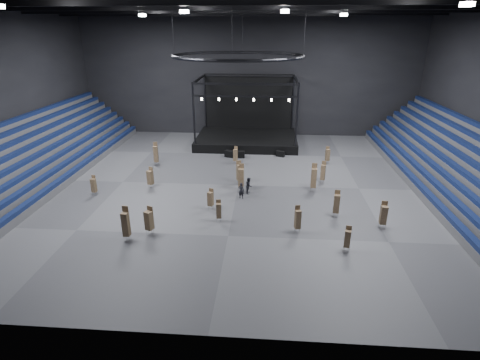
# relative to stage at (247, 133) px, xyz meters

# --- Properties ---
(floor) EXTENTS (50.00, 50.00, 0.00)m
(floor) POSITION_rel_stage_xyz_m (-0.00, -16.24, -1.45)
(floor) COLOR #4D4D50
(floor) RESTS_ON ground
(wall_back) EXTENTS (50.00, 0.20, 18.00)m
(wall_back) POSITION_rel_stage_xyz_m (-0.00, 4.76, 7.55)
(wall_back) COLOR black
(wall_back) RESTS_ON ground
(wall_front) EXTENTS (50.00, 0.20, 18.00)m
(wall_front) POSITION_rel_stage_xyz_m (-0.00, -37.24, 7.55)
(wall_front) COLOR black
(wall_front) RESTS_ON ground
(bleachers_left) EXTENTS (7.20, 40.00, 6.40)m
(bleachers_left) POSITION_rel_stage_xyz_m (-22.94, -16.24, 0.28)
(bleachers_left) COLOR #505053
(bleachers_left) RESTS_ON floor
(bleachers_right) EXTENTS (7.20, 40.00, 6.40)m
(bleachers_right) POSITION_rel_stage_xyz_m (22.94, -16.24, 0.28)
(bleachers_right) COLOR #505053
(bleachers_right) RESTS_ON floor
(stage) EXTENTS (14.00, 10.00, 9.20)m
(stage) POSITION_rel_stage_xyz_m (0.00, 0.00, 0.00)
(stage) COLOR black
(stage) RESTS_ON floor
(truss_ring) EXTENTS (12.30, 12.30, 5.15)m
(truss_ring) POSITION_rel_stage_xyz_m (-0.00, -16.24, 11.55)
(truss_ring) COLOR black
(truss_ring) RESTS_ON ceiling
(roof_girders) EXTENTS (49.00, 30.35, 0.70)m
(roof_girders) POSITION_rel_stage_xyz_m (-0.00, -16.24, 15.75)
(roof_girders) COLOR black
(roof_girders) RESTS_ON ceiling
(floodlights) EXTENTS (28.60, 16.60, 0.25)m
(floodlights) POSITION_rel_stage_xyz_m (-0.00, -20.24, 15.15)
(floodlights) COLOR white
(floodlights) RESTS_ON roof_girders
(flight_case_left) EXTENTS (1.40, 1.05, 0.83)m
(flight_case_left) POSITION_rel_stage_xyz_m (-1.83, -6.93, -1.03)
(flight_case_left) COLOR black
(flight_case_left) RESTS_ON floor
(flight_case_mid) EXTENTS (1.32, 0.69, 0.86)m
(flight_case_mid) POSITION_rel_stage_xyz_m (-0.56, -7.08, -1.02)
(flight_case_mid) COLOR black
(flight_case_mid) RESTS_ON floor
(flight_case_right) EXTENTS (1.21, 0.92, 0.72)m
(flight_case_right) POSITION_rel_stage_xyz_m (4.69, -6.23, -1.09)
(flight_case_right) COLOR black
(flight_case_right) RESTS_ON floor
(chair_stack_0) EXTENTS (0.54, 0.54, 2.34)m
(chair_stack_0) POSITION_rel_stage_xyz_m (5.51, -25.69, -0.25)
(chair_stack_0) COLOR silver
(chair_stack_0) RESTS_ON floor
(chair_stack_1) EXTENTS (0.71, 0.71, 2.54)m
(chair_stack_1) POSITION_rel_stage_xyz_m (0.07, -15.81, -0.11)
(chair_stack_1) COLOR silver
(chair_stack_1) RESTS_ON floor
(chair_stack_2) EXTENTS (0.53, 0.53, 2.86)m
(chair_stack_2) POSITION_rel_stage_xyz_m (-7.76, -27.91, -0.00)
(chair_stack_2) COLOR silver
(chair_stack_2) RESTS_ON floor
(chair_stack_3) EXTENTS (0.54, 0.54, 2.13)m
(chair_stack_3) POSITION_rel_stage_xyz_m (10.30, -8.55, -0.33)
(chair_stack_3) COLOR silver
(chair_stack_3) RESTS_ON floor
(chair_stack_4) EXTENTS (0.72, 0.72, 2.41)m
(chair_stack_4) POSITION_rel_stage_xyz_m (-6.27, -26.88, -0.17)
(chair_stack_4) COLOR silver
(chair_stack_4) RESTS_ON floor
(chair_stack_5) EXTENTS (0.57, 0.57, 2.89)m
(chair_stack_5) POSITION_rel_stage_xyz_m (0.40, -17.70, 0.02)
(chair_stack_5) COLOR silver
(chair_stack_5) RESTS_ON floor
(chair_stack_6) EXTENTS (0.67, 0.67, 2.26)m
(chair_stack_6) POSITION_rel_stage_xyz_m (-8.97, -17.62, -0.25)
(chair_stack_6) COLOR silver
(chair_stack_6) RESTS_ON floor
(chair_stack_7) EXTENTS (0.54, 0.54, 2.16)m
(chair_stack_7) POSITION_rel_stage_xyz_m (-0.89, -9.38, -0.33)
(chair_stack_7) COLOR silver
(chair_stack_7) RESTS_ON floor
(chair_stack_8) EXTENTS (0.59, 0.59, 2.00)m
(chair_stack_8) POSITION_rel_stage_xyz_m (-2.07, -22.06, -0.38)
(chair_stack_8) COLOR silver
(chair_stack_8) RESTS_ON floor
(chair_stack_9) EXTENTS (0.60, 0.60, 2.96)m
(chair_stack_9) POSITION_rel_stage_xyz_m (7.66, -17.28, 0.06)
(chair_stack_9) COLOR silver
(chair_stack_9) RESTS_ON floor
(chair_stack_10) EXTENTS (0.48, 0.48, 1.97)m
(chair_stack_10) POSITION_rel_stage_xyz_m (-1.04, -24.31, -0.41)
(chair_stack_10) COLOR silver
(chair_stack_10) RESTS_ON floor
(chair_stack_11) EXTENTS (0.48, 0.48, 2.07)m
(chair_stack_11) POSITION_rel_stage_xyz_m (-14.00, -19.80, -0.37)
(chair_stack_11) COLOR silver
(chair_stack_11) RESTS_ON floor
(chair_stack_12) EXTENTS (0.54, 0.54, 2.02)m
(chair_stack_12) POSITION_rel_stage_xyz_m (8.97, -28.21, -0.38)
(chair_stack_12) COLOR silver
(chair_stack_12) RESTS_ON floor
(chair_stack_13) EXTENTS (0.59, 0.59, 2.43)m
(chair_stack_13) POSITION_rel_stage_xyz_m (8.91, -14.91, -0.20)
(chair_stack_13) COLOR silver
(chair_stack_13) RESTS_ON floor
(chair_stack_14) EXTENTS (0.54, 0.54, 2.46)m
(chair_stack_14) POSITION_rel_stage_xyz_m (9.06, -22.70, -0.17)
(chair_stack_14) COLOR silver
(chair_stack_14) RESTS_ON floor
(chair_stack_15) EXTENTS (0.55, 0.55, 2.85)m
(chair_stack_15) POSITION_rel_stage_xyz_m (-10.37, -10.63, -0.01)
(chair_stack_15) COLOR silver
(chair_stack_15) RESTS_ON floor
(chair_stack_16) EXTENTS (0.55, 0.55, 2.38)m
(chair_stack_16) POSITION_rel_stage_xyz_m (12.54, -24.51, -0.19)
(chair_stack_16) COLOR silver
(chair_stack_16) RESTS_ON floor
(man_center) EXTENTS (0.67, 0.54, 1.61)m
(man_center) POSITION_rel_stage_xyz_m (0.53, -19.47, -0.65)
(man_center) COLOR black
(man_center) RESTS_ON floor
(crew_member) EXTENTS (0.69, 0.85, 1.64)m
(crew_member) POSITION_rel_stage_xyz_m (1.22, -18.21, -0.63)
(crew_member) COLOR black
(crew_member) RESTS_ON floor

